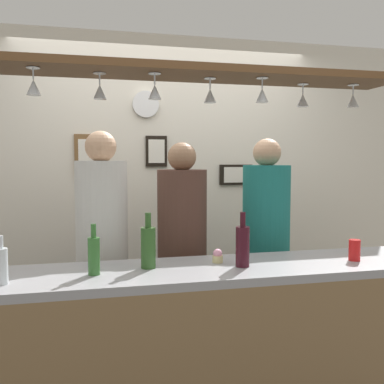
# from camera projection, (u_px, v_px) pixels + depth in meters

# --- Properties ---
(back_wall) EXTENTS (4.40, 0.06, 2.60)m
(back_wall) POSITION_uv_depth(u_px,v_px,m) (166.00, 189.00, 3.75)
(back_wall) COLOR silver
(back_wall) RESTS_ON ground_plane
(bar_counter) EXTENTS (2.70, 0.55, 0.97)m
(bar_counter) POSITION_uv_depth(u_px,v_px,m) (218.00, 332.00, 2.24)
(bar_counter) COLOR #99999E
(bar_counter) RESTS_ON ground_plane
(overhead_glass_rack) EXTENTS (2.20, 0.36, 0.04)m
(overhead_glass_rack) POSITION_uv_depth(u_px,v_px,m) (209.00, 74.00, 2.33)
(overhead_glass_rack) COLOR brown
(hanging_wineglass_far_left) EXTENTS (0.07, 0.07, 0.13)m
(hanging_wineglass_far_left) POSITION_uv_depth(u_px,v_px,m) (33.00, 86.00, 2.08)
(hanging_wineglass_far_left) COLOR silver
(hanging_wineglass_far_left) RESTS_ON overhead_glass_rack
(hanging_wineglass_left) EXTENTS (0.07, 0.07, 0.13)m
(hanging_wineglass_left) POSITION_uv_depth(u_px,v_px,m) (100.00, 91.00, 2.22)
(hanging_wineglass_left) COLOR silver
(hanging_wineglass_left) RESTS_ON overhead_glass_rack
(hanging_wineglass_center_left) EXTENTS (0.07, 0.07, 0.13)m
(hanging_wineglass_center_left) POSITION_uv_depth(u_px,v_px,m) (155.00, 91.00, 2.22)
(hanging_wineglass_center_left) COLOR silver
(hanging_wineglass_center_left) RESTS_ON overhead_glass_rack
(hanging_wineglass_center) EXTENTS (0.07, 0.07, 0.13)m
(hanging_wineglass_center) POSITION_uv_depth(u_px,v_px,m) (210.00, 95.00, 2.36)
(hanging_wineglass_center) COLOR silver
(hanging_wineglass_center) RESTS_ON overhead_glass_rack
(hanging_wineglass_center_right) EXTENTS (0.07, 0.07, 0.13)m
(hanging_wineglass_center_right) POSITION_uv_depth(u_px,v_px,m) (262.00, 95.00, 2.34)
(hanging_wineglass_center_right) COLOR silver
(hanging_wineglass_center_right) RESTS_ON overhead_glass_rack
(hanging_wineglass_right) EXTENTS (0.07, 0.07, 0.13)m
(hanging_wineglass_right) POSITION_uv_depth(u_px,v_px,m) (303.00, 100.00, 2.54)
(hanging_wineglass_right) COLOR silver
(hanging_wineglass_right) RESTS_ON overhead_glass_rack
(hanging_wineglass_far_right) EXTENTS (0.07, 0.07, 0.13)m
(hanging_wineglass_far_right) POSITION_uv_depth(u_px,v_px,m) (353.00, 100.00, 2.56)
(hanging_wineglass_far_right) COLOR silver
(hanging_wineglass_far_right) RESTS_ON overhead_glass_rack
(person_left_white_patterned_shirt) EXTENTS (0.34, 0.34, 1.74)m
(person_left_white_patterned_shirt) POSITION_uv_depth(u_px,v_px,m) (102.00, 235.00, 2.86)
(person_left_white_patterned_shirt) COLOR #2D334C
(person_left_white_patterned_shirt) RESTS_ON ground_plane
(person_middle_brown_shirt) EXTENTS (0.34, 0.34, 1.67)m
(person_middle_brown_shirt) POSITION_uv_depth(u_px,v_px,m) (182.00, 239.00, 2.98)
(person_middle_brown_shirt) COLOR #2D334C
(person_middle_brown_shirt) RESTS_ON ground_plane
(person_right_teal_shirt) EXTENTS (0.34, 0.34, 1.70)m
(person_right_teal_shirt) POSITION_uv_depth(u_px,v_px,m) (266.00, 232.00, 3.12)
(person_right_teal_shirt) COLOR #2D334C
(person_right_teal_shirt) RESTS_ON ground_plane
(bottle_soda_clear) EXTENTS (0.06, 0.06, 0.23)m
(bottle_soda_clear) POSITION_uv_depth(u_px,v_px,m) (1.00, 265.00, 2.02)
(bottle_soda_clear) COLOR silver
(bottle_soda_clear) RESTS_ON bar_counter
(bottle_beer_green_import) EXTENTS (0.06, 0.06, 0.26)m
(bottle_beer_green_import) POSITION_uv_depth(u_px,v_px,m) (94.00, 255.00, 2.19)
(bottle_beer_green_import) COLOR #336B2D
(bottle_beer_green_import) RESTS_ON bar_counter
(bottle_wine_dark_red) EXTENTS (0.08, 0.08, 0.30)m
(bottle_wine_dark_red) POSITION_uv_depth(u_px,v_px,m) (243.00, 245.00, 2.36)
(bottle_wine_dark_red) COLOR #380F19
(bottle_wine_dark_red) RESTS_ON bar_counter
(bottle_champagne_green) EXTENTS (0.08, 0.08, 0.30)m
(bottle_champagne_green) POSITION_uv_depth(u_px,v_px,m) (148.00, 246.00, 2.33)
(bottle_champagne_green) COLOR #2D5623
(bottle_champagne_green) RESTS_ON bar_counter
(drink_can) EXTENTS (0.07, 0.07, 0.12)m
(drink_can) POSITION_uv_depth(u_px,v_px,m) (355.00, 250.00, 2.50)
(drink_can) COLOR red
(drink_can) RESTS_ON bar_counter
(cupcake) EXTENTS (0.06, 0.06, 0.08)m
(cupcake) POSITION_uv_depth(u_px,v_px,m) (218.00, 256.00, 2.46)
(cupcake) COLOR beige
(cupcake) RESTS_ON bar_counter
(picture_frame_lower_pair) EXTENTS (0.30, 0.02, 0.18)m
(picture_frame_lower_pair) POSITION_uv_depth(u_px,v_px,m) (236.00, 175.00, 3.84)
(picture_frame_lower_pair) COLOR black
(picture_frame_lower_pair) RESTS_ON back_wall
(picture_frame_crest) EXTENTS (0.18, 0.02, 0.26)m
(picture_frame_crest) POSITION_uv_depth(u_px,v_px,m) (156.00, 151.00, 3.66)
(picture_frame_crest) COLOR black
(picture_frame_crest) RESTS_ON back_wall
(picture_frame_caricature) EXTENTS (0.26, 0.02, 0.34)m
(picture_frame_caricature) POSITION_uv_depth(u_px,v_px,m) (91.00, 155.00, 3.54)
(picture_frame_caricature) COLOR brown
(picture_frame_caricature) RESTS_ON back_wall
(wall_clock) EXTENTS (0.22, 0.03, 0.22)m
(wall_clock) POSITION_uv_depth(u_px,v_px,m) (146.00, 104.00, 3.61)
(wall_clock) COLOR white
(wall_clock) RESTS_ON back_wall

